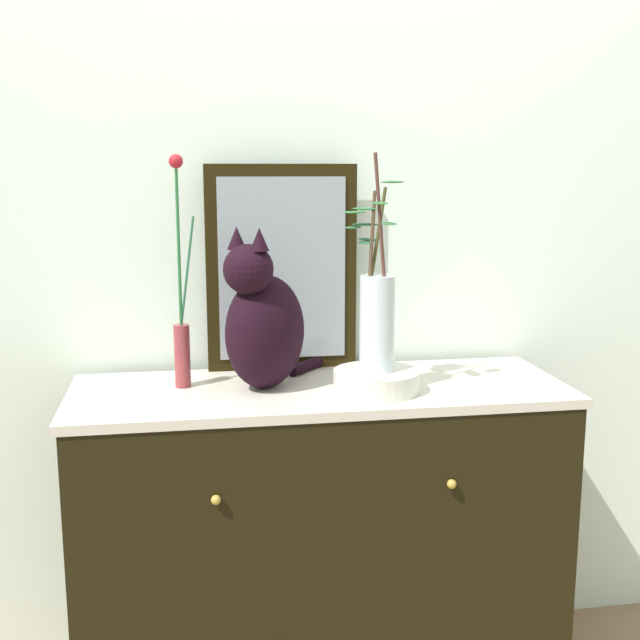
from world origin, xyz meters
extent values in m
cube|color=silver|center=(0.00, 0.31, 1.30)|extent=(4.40, 0.08, 2.60)
cube|color=black|center=(0.00, 0.00, 0.44)|extent=(1.29, 0.46, 0.87)
cube|color=beige|center=(0.00, 0.00, 0.89)|extent=(1.32, 0.47, 0.02)
sphere|color=#B79338|center=(-0.29, -0.24, 0.70)|extent=(0.02, 0.02, 0.02)
sphere|color=#B79338|center=(0.29, -0.24, 0.70)|extent=(0.02, 0.02, 0.02)
cube|color=black|center=(-0.07, 0.22, 1.19)|extent=(0.43, 0.03, 0.58)
cube|color=gray|center=(-0.07, 0.20, 1.19)|extent=(0.36, 0.01, 0.51)
ellipsoid|color=black|center=(-0.14, 0.01, 1.05)|extent=(0.30, 0.31, 0.30)
sphere|color=black|center=(-0.19, -0.04, 1.22)|extent=(0.13, 0.13, 0.13)
cone|color=black|center=(-0.16, -0.06, 1.30)|extent=(0.05, 0.05, 0.06)
cone|color=black|center=(-0.21, -0.01, 1.30)|extent=(0.05, 0.05, 0.06)
cylinder|color=black|center=(-0.01, 0.17, 0.91)|extent=(0.13, 0.15, 0.03)
cylinder|color=brown|center=(-0.36, 0.06, 0.98)|extent=(0.04, 0.04, 0.17)
cylinder|color=#266431|center=(-0.36, 0.06, 1.27)|extent=(0.01, 0.01, 0.40)
sphere|color=#A71C24|center=(-0.36, 0.06, 1.49)|extent=(0.04, 0.04, 0.04)
cylinder|color=#25603A|center=(-0.34, 0.06, 1.21)|extent=(0.04, 0.01, 0.28)
cylinder|color=silver|center=(0.14, -0.07, 0.93)|extent=(0.22, 0.22, 0.06)
cylinder|color=silver|center=(0.14, -0.07, 1.08)|extent=(0.09, 0.09, 0.25)
cylinder|color=#473522|center=(0.12, -0.07, 1.26)|extent=(0.04, 0.06, 0.31)
ellipsoid|color=#28633B|center=(0.11, -0.04, 1.28)|extent=(0.06, 0.08, 0.01)
ellipsoid|color=#2E5F38|center=(0.08, -0.04, 1.32)|extent=(0.07, 0.08, 0.01)
ellipsoid|color=#2B6934|center=(0.08, -0.06, 1.36)|extent=(0.08, 0.06, 0.01)
cylinder|color=#423F1C|center=(0.13, -0.06, 1.26)|extent=(0.06, 0.01, 0.32)
ellipsoid|color=#2C643A|center=(0.12, -0.01, 1.29)|extent=(0.06, 0.08, 0.01)
ellipsoid|color=#1C5E31|center=(0.11, -0.03, 1.33)|extent=(0.08, 0.06, 0.01)
ellipsoid|color=#256630|center=(0.11, -0.03, 1.37)|extent=(0.08, 0.07, 0.01)
cylinder|color=#4F2D27|center=(0.14, -0.09, 1.31)|extent=(0.05, 0.01, 0.40)
ellipsoid|color=#2C6E33|center=(0.15, -0.12, 1.34)|extent=(0.04, 0.07, 0.01)
ellipsoid|color=#2B6D2C|center=(0.12, -0.13, 1.39)|extent=(0.04, 0.07, 0.01)
ellipsoid|color=#2F6133|center=(0.15, -0.14, 1.44)|extent=(0.08, 0.06, 0.01)
camera|label=1|loc=(-0.34, -2.04, 1.47)|focal=45.14mm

